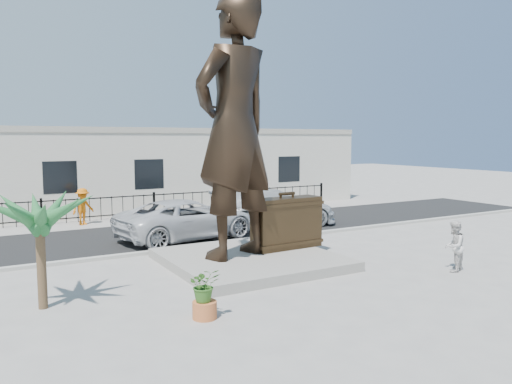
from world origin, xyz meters
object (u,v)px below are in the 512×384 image
car_white (188,219)px  statue (234,127)px  suitcase (287,223)px  tourist (454,246)px

car_white → statue: bearing=166.6°
statue → car_white: 6.00m
suitcase → tourist: suitcase is taller
suitcase → statue: bearing=-177.1°
suitcase → tourist: bearing=-53.7°
statue → suitcase: statue is taller
statue → car_white: (0.32, 4.78, -3.61)m
tourist → car_white: (-5.22, 8.79, 0.03)m
suitcase → car_white: bearing=109.1°
suitcase → car_white: suitcase is taller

